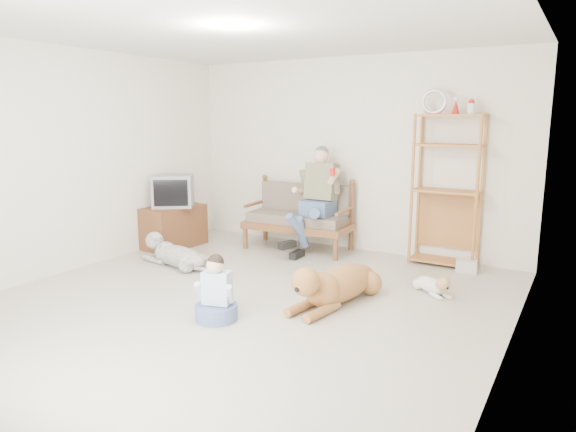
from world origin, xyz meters
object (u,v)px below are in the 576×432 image
Objects in this scene: etagere at (446,189)px; golden_retriever at (335,285)px; loveseat at (300,215)px; tv_stand at (174,227)px.

etagere is 1.39× the size of golden_retriever.
loveseat is 1.86m from tv_stand.
golden_retriever is (3.05, -0.94, -0.10)m from tv_stand.
etagere is 2.22m from golden_retriever.
golden_retriever is at bearing -13.09° from tv_stand.
etagere reaches higher than golden_retriever.
etagere is (1.99, 0.20, 0.50)m from loveseat.
golden_retriever is (-0.59, -1.99, -0.78)m from etagere.
golden_retriever is (1.41, -1.79, -0.29)m from loveseat.
tv_stand is (-1.65, -0.85, -0.19)m from loveseat.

